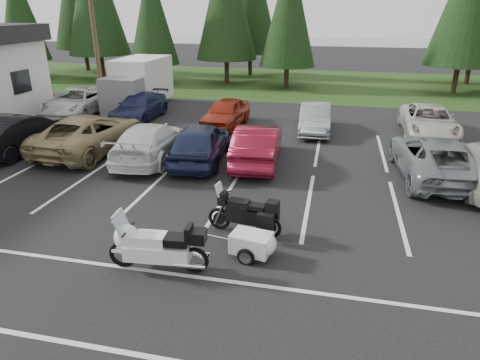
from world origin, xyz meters
The scene contains 23 objects.
ground centered at (0.00, 0.00, 0.00)m, with size 120.00×120.00×0.00m, color black.
grass_strip centered at (0.00, 24.00, 0.01)m, with size 80.00×16.00×0.01m, color #1E3A12.
lake_water centered at (4.00, 55.00, 0.00)m, with size 70.00×50.00×0.02m, color slate.
utility_pole centered at (-10.00, 12.00, 4.70)m, with size 1.60×0.26×9.00m.
box_truck centered at (-8.00, 12.50, 1.45)m, with size 2.40×5.60×2.90m, color silver, non-canonical shape.
stall_markings centered at (0.00, 2.00, 0.00)m, with size 32.00×16.00×0.01m, color silver.
conifer_1 centered at (-22.00, 21.20, 5.39)m, with size 3.96×3.96×9.22m.
conifer_3 centered at (-10.50, 21.40, 5.27)m, with size 3.87×3.87×9.02m.
conifer_5 centered at (0.00, 21.60, 5.63)m, with size 4.14×4.14×9.63m.
car_near_1 centered at (-9.14, 3.73, 0.82)m, with size 1.74×4.98×1.64m, color black.
car_near_2 centered at (-6.30, 4.39, 0.80)m, with size 2.66×5.77×1.60m, color olive.
car_near_3 centered at (-3.38, 3.98, 0.74)m, with size 2.07×5.10×1.48m, color silver.
car_near_4 centered at (-1.32, 4.16, 0.80)m, with size 1.88×4.68×1.60m, color #192340.
car_near_5 centered at (0.94, 4.47, 0.77)m, with size 1.62×4.66×1.53m, color maroon.
car_near_6 centered at (7.43, 4.33, 0.75)m, with size 2.50×5.42×1.51m, color slate.
car_far_0 centered at (-10.63, 10.33, 0.75)m, with size 2.49×5.41×1.50m, color silver.
car_far_1 centered at (-6.69, 10.08, 0.68)m, with size 1.91×4.70×1.37m, color #1B2045.
car_far_2 centered at (-1.69, 9.60, 0.71)m, with size 1.68×4.18×1.42m, color maroon.
car_far_3 centered at (2.87, 9.60, 0.68)m, with size 1.44×4.13×1.36m, color gray.
car_far_4 centered at (8.23, 10.15, 0.71)m, with size 2.34×5.08×1.41m, color beige.
touring_motorcycle centered at (0.01, -3.39, 0.74)m, with size 2.67×0.82×1.48m, color white, non-canonical shape.
cargo_trailer centered at (2.03, -2.36, 0.33)m, with size 1.41×0.79×0.65m, color silver, non-canonical shape.
adventure_motorcycle centered at (1.61, -1.24, 0.71)m, with size 2.32×0.81×1.41m, color black, non-canonical shape.
Camera 1 is at (3.76, -11.36, 5.79)m, focal length 32.00 mm.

